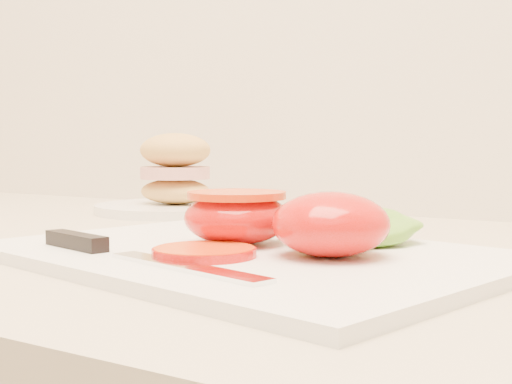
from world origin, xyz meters
The scene contains 7 objects.
cutting_board centered at (-0.56, 1.60, 0.94)m, with size 0.40×0.29×0.01m, color white.
tomato_half_dome centered at (-0.49, 1.60, 0.96)m, with size 0.09×0.09×0.05m, color red.
tomato_half_cut centered at (-0.58, 1.62, 0.96)m, with size 0.09×0.09×0.04m.
tomato_slice_0 centered at (-0.57, 1.55, 0.94)m, with size 0.08×0.08×0.01m, color #DC490D.
lettuce_leaf_0 centered at (-0.51, 1.68, 0.95)m, with size 0.12×0.09×0.03m, color #7FC534.
knife centered at (-0.63, 1.52, 0.94)m, with size 0.25×0.07×0.01m.
sandwich_plate centered at (-0.86, 1.88, 0.97)m, with size 0.21×0.21×0.11m.
Camera 1 is at (-0.25, 1.13, 1.02)m, focal length 50.00 mm.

